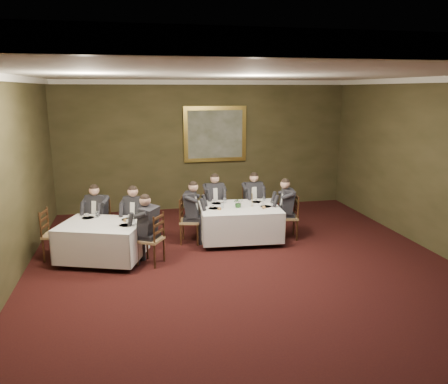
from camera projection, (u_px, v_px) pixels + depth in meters
name	position (u px, v px, depth m)	size (l,w,h in m)	color
ground	(253.00, 280.00, 7.62)	(10.00, 10.00, 0.00)	black
ceiling	(256.00, 73.00, 6.82)	(8.00, 10.00, 0.10)	silver
back_wall	(205.00, 146.00, 11.98)	(8.00, 0.10, 3.50)	#312F18
crown_molding	(256.00, 77.00, 6.83)	(8.00, 10.00, 0.12)	white
table_main	(240.00, 221.00, 9.56)	(1.82, 1.44, 0.67)	black
table_second	(102.00, 239.00, 8.39)	(1.84, 1.62, 0.67)	black
chair_main_backleft	(214.00, 217.00, 10.40)	(0.46, 0.44, 1.00)	#97794D
diner_main_backleft	(214.00, 208.00, 10.34)	(0.43, 0.50, 1.35)	black
chair_main_backright	(252.00, 216.00, 10.52)	(0.45, 0.43, 1.00)	#97794D
diner_main_backright	(253.00, 207.00, 10.46)	(0.43, 0.49, 1.35)	black
chair_main_endleft	(190.00, 230.00, 9.46)	(0.52, 0.53, 1.00)	#97794D
diner_main_endleft	(190.00, 220.00, 9.41)	(0.57, 0.51, 1.35)	black
chair_main_endright	(288.00, 226.00, 9.74)	(0.49, 0.51, 1.00)	#97794D
diner_main_endright	(288.00, 216.00, 9.69)	(0.54, 0.48, 1.35)	black
chair_sec_backleft	(99.00, 233.00, 9.24)	(0.57, 0.56, 1.00)	#97794D
diner_sec_backleft	(98.00, 223.00, 9.17)	(0.56, 0.60, 1.35)	black
chair_sec_backright	(137.00, 235.00, 9.13)	(0.57, 0.56, 1.00)	#97794D
diner_sec_backright	(136.00, 225.00, 9.07)	(0.55, 0.60, 1.35)	black
chair_sec_endright	(151.00, 250.00, 8.30)	(0.59, 0.59, 1.00)	#97794D
diner_sec_endright	(150.00, 238.00, 8.25)	(0.62, 0.59, 1.35)	black
chair_sec_endleft	(56.00, 245.00, 8.55)	(0.49, 0.51, 1.00)	#97794D
centerpiece	(238.00, 202.00, 9.42)	(0.21, 0.18, 0.24)	#2D5926
candlestick	(252.00, 199.00, 9.51)	(0.06, 0.06, 0.43)	gold
place_setting_table_main	(219.00, 201.00, 9.81)	(0.33, 0.31, 0.14)	white
place_setting_table_second	(91.00, 216.00, 8.71)	(0.33, 0.31, 0.14)	white
painting	(215.00, 134.00, 11.91)	(1.72, 0.09, 1.51)	#E0C251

